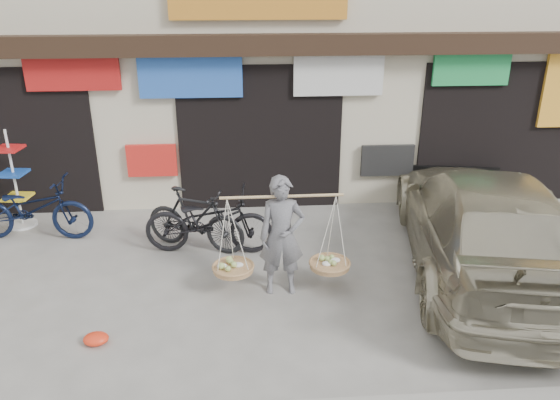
{
  "coord_description": "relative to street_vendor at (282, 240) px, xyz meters",
  "views": [
    {
      "loc": [
        -0.31,
        -6.24,
        4.16
      ],
      "look_at": [
        0.19,
        0.9,
        1.19
      ],
      "focal_mm": 35.0,
      "sensor_mm": 36.0,
      "label": 1
    }
  ],
  "objects": [
    {
      "name": "ground",
      "position": [
        -0.18,
        -0.43,
        -0.79
      ],
      "size": [
        70.0,
        70.0,
        0.0
      ],
      "primitive_type": "plane",
      "color": "gray",
      "rests_on": "ground"
    },
    {
      "name": "shophouse_block",
      "position": [
        -0.18,
        5.99,
        2.65
      ],
      "size": [
        14.0,
        6.32,
        7.0
      ],
      "color": "beige",
      "rests_on": "ground"
    },
    {
      "name": "street_vendor",
      "position": [
        0.0,
        0.0,
        0.0
      ],
      "size": [
        1.91,
        0.57,
        1.71
      ],
      "rotation": [
        0.0,
        0.0,
        0.01
      ],
      "color": "slate",
      "rests_on": "ground"
    },
    {
      "name": "bike_0",
      "position": [
        -4.06,
        1.95,
        -0.26
      ],
      "size": [
        2.09,
        0.86,
        1.07
      ],
      "primitive_type": "imported",
      "rotation": [
        0.0,
        0.0,
        1.5
      ],
      "color": "black",
      "rests_on": "ground"
    },
    {
      "name": "bike_1",
      "position": [
        -1.3,
        1.38,
        -0.27
      ],
      "size": [
        1.78,
        1.16,
        1.04
      ],
      "primitive_type": "imported",
      "rotation": [
        0.0,
        0.0,
        1.14
      ],
      "color": "black",
      "rests_on": "ground"
    },
    {
      "name": "bike_2",
      "position": [
        -1.08,
        1.26,
        -0.26
      ],
      "size": [
        2.11,
        0.92,
        1.08
      ],
      "primitive_type": "imported",
      "rotation": [
        0.0,
        0.0,
        1.47
      ],
      "color": "black",
      "rests_on": "ground"
    },
    {
      "name": "suv",
      "position": [
        3.03,
        0.41,
        -0.02
      ],
      "size": [
        3.13,
        5.68,
        1.56
      ],
      "rotation": [
        0.0,
        0.0,
        2.96
      ],
      "color": "#B2AA8F",
      "rests_on": "ground"
    },
    {
      "name": "display_rack",
      "position": [
        -4.46,
        2.48,
        -0.08
      ],
      "size": [
        0.49,
        0.49,
        1.77
      ],
      "rotation": [
        0.0,
        0.0,
        -0.13
      ],
      "color": "silver",
      "rests_on": "ground"
    },
    {
      "name": "red_bag",
      "position": [
        -2.34,
        -1.06,
        -0.72
      ],
      "size": [
        0.31,
        0.25,
        0.14
      ],
      "primitive_type": "ellipsoid",
      "color": "red",
      "rests_on": "ground"
    }
  ]
}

